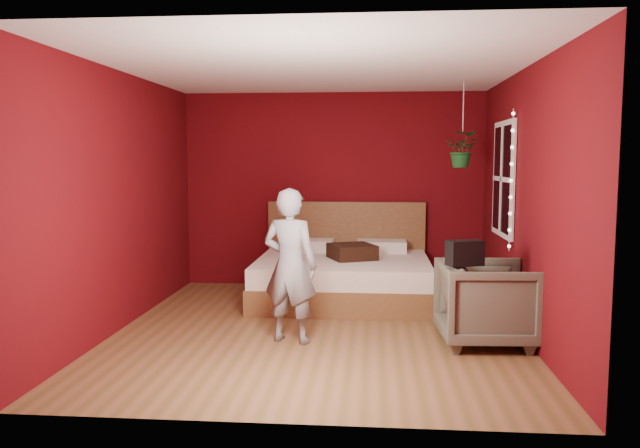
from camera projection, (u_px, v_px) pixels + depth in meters
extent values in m
plane|color=brown|center=(318.00, 330.00, 6.29)|extent=(4.50, 4.50, 0.00)
cube|color=#56090C|center=(333.00, 190.00, 8.40)|extent=(4.00, 0.02, 2.60)
cube|color=#56090C|center=(287.00, 226.00, 3.92)|extent=(4.00, 0.02, 2.60)
cube|color=#56090C|center=(121.00, 200.00, 6.33)|extent=(0.02, 4.50, 2.60)
cube|color=#56090C|center=(527.00, 203.00, 5.99)|extent=(0.02, 4.50, 2.60)
cube|color=white|center=(318.00, 66.00, 6.02)|extent=(4.00, 4.50, 0.02)
cube|color=white|center=(503.00, 179.00, 6.86)|extent=(0.04, 0.97, 1.27)
cube|color=black|center=(502.00, 179.00, 6.86)|extent=(0.02, 0.85, 1.15)
cube|color=white|center=(502.00, 179.00, 6.86)|extent=(0.03, 0.05, 1.15)
cube|color=white|center=(502.00, 179.00, 6.86)|extent=(0.03, 0.85, 0.05)
cylinder|color=silver|center=(511.00, 181.00, 6.34)|extent=(0.01, 0.01, 1.45)
sphere|color=#FFF2CC|center=(509.00, 246.00, 6.41)|extent=(0.04, 0.04, 0.04)
sphere|color=#FFF2CC|center=(510.00, 230.00, 6.40)|extent=(0.04, 0.04, 0.04)
sphere|color=#FFF2CC|center=(510.00, 214.00, 6.38)|extent=(0.04, 0.04, 0.04)
sphere|color=#FFF2CC|center=(511.00, 197.00, 6.36)|extent=(0.04, 0.04, 0.04)
sphere|color=#FFF2CC|center=(511.00, 181.00, 6.34)|extent=(0.04, 0.04, 0.04)
sphere|color=#FFF2CC|center=(512.00, 164.00, 6.33)|extent=(0.04, 0.04, 0.04)
sphere|color=#FFF2CC|center=(512.00, 147.00, 6.31)|extent=(0.04, 0.04, 0.04)
sphere|color=#FFF2CC|center=(513.00, 130.00, 6.29)|extent=(0.04, 0.04, 0.04)
sphere|color=#FFF2CC|center=(513.00, 114.00, 6.27)|extent=(0.04, 0.04, 0.04)
cube|color=brown|center=(343.00, 289.00, 7.56)|extent=(2.09, 1.78, 0.29)
cube|color=silver|center=(343.00, 268.00, 7.53)|extent=(2.05, 1.74, 0.23)
cube|color=brown|center=(346.00, 245.00, 8.36)|extent=(2.09, 0.08, 1.15)
cube|color=silver|center=(309.00, 245.00, 8.14)|extent=(0.63, 0.40, 0.15)
cube|color=silver|center=(382.00, 246.00, 8.06)|extent=(0.63, 0.40, 0.15)
imported|color=slate|center=(290.00, 266.00, 5.82)|extent=(0.61, 0.48, 1.45)
imported|color=#5C5A49|center=(487.00, 303.00, 5.78)|extent=(0.90, 0.88, 0.78)
cube|color=black|center=(465.00, 253.00, 5.52)|extent=(0.35, 0.26, 0.22)
cube|color=black|center=(352.00, 252.00, 7.49)|extent=(0.65, 0.65, 0.18)
cylinder|color=silver|center=(463.00, 106.00, 7.06)|extent=(0.01, 0.01, 0.57)
imported|color=#17511F|center=(462.00, 150.00, 7.11)|extent=(0.45, 0.42, 0.41)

